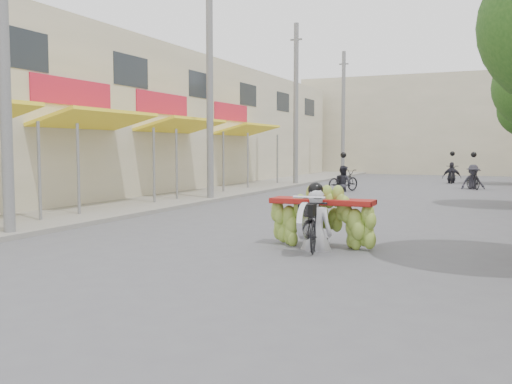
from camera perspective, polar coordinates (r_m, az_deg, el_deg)
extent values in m
plane|color=#545459|center=(7.49, -11.68, -10.39)|extent=(120.00, 120.00, 0.00)
cube|color=gray|center=(23.78, -4.56, 0.01)|extent=(4.00, 60.00, 0.12)
cube|color=beige|center=(25.68, -15.63, 6.75)|extent=(8.00, 40.00, 6.00)
cylinder|color=slate|center=(15.00, -20.85, 1.77)|extent=(0.08, 0.08, 2.55)
cube|color=yellow|center=(17.94, -15.66, 7.00)|extent=(1.77, 4.00, 0.53)
cylinder|color=slate|center=(16.03, -17.35, 2.01)|extent=(0.08, 0.08, 2.55)
cylinder|color=slate|center=(18.89, -10.17, 2.49)|extent=(0.08, 0.08, 2.55)
cube|color=red|center=(18.57, -17.85, 9.49)|extent=(0.10, 3.50, 0.80)
cube|color=yellow|center=(22.04, -7.35, 6.63)|extent=(1.77, 4.00, 0.53)
cylinder|color=slate|center=(20.07, -7.95, 2.63)|extent=(0.08, 0.08, 2.55)
cylinder|color=slate|center=(23.22, -3.29, 2.91)|extent=(0.08, 0.08, 2.55)
cube|color=red|center=(22.56, -9.32, 8.72)|extent=(0.10, 3.50, 0.80)
cube|color=yellow|center=(27.36, -0.84, 6.24)|extent=(1.77, 4.00, 0.53)
cylinder|color=slate|center=(25.38, -0.83, 3.05)|extent=(0.08, 0.08, 2.55)
cylinder|color=slate|center=(28.69, 2.15, 3.21)|extent=(0.08, 0.08, 2.55)
cube|color=red|center=(27.78, -2.51, 7.97)|extent=(0.10, 3.50, 0.80)
cube|color=#1E2328|center=(17.27, -22.49, 13.11)|extent=(0.08, 2.00, 1.10)
cube|color=#1E2328|center=(21.02, -12.42, 11.73)|extent=(0.08, 2.00, 1.10)
cube|color=#1E2328|center=(25.22, -5.61, 10.59)|extent=(0.08, 2.00, 1.10)
cube|color=#1E2328|center=(29.66, -0.82, 9.69)|extent=(0.08, 2.00, 1.10)
cube|color=#1E2328|center=(34.26, 2.68, 8.98)|extent=(0.08, 2.00, 1.10)
cube|color=#1E2328|center=(38.96, 5.34, 8.43)|extent=(0.08, 2.00, 1.10)
cube|color=beige|center=(44.12, 18.26, 6.33)|extent=(20.00, 6.00, 7.00)
cylinder|color=slate|center=(13.26, -23.93, 13.18)|extent=(0.24, 0.24, 8.00)
cylinder|color=slate|center=(20.41, -4.65, 10.35)|extent=(0.24, 0.24, 8.00)
cylinder|color=slate|center=(28.63, 4.01, 8.66)|extent=(0.24, 0.24, 8.00)
cube|color=slate|center=(29.04, 4.05, 14.97)|extent=(0.60, 0.08, 0.08)
cylinder|color=slate|center=(37.21, 8.71, 7.65)|extent=(0.24, 0.24, 8.00)
cube|color=slate|center=(37.53, 8.77, 12.54)|extent=(0.60, 0.08, 0.08)
imported|color=black|center=(10.68, 6.08, -3.17)|extent=(0.77, 1.73, 0.98)
cylinder|color=silver|center=(10.05, 4.96, -2.90)|extent=(0.10, 0.66, 0.66)
cube|color=black|center=(10.12, 5.15, -1.82)|extent=(0.28, 0.22, 0.22)
cylinder|color=silver|center=(10.20, 5.34, -0.54)|extent=(0.60, 0.05, 0.05)
cube|color=maroon|center=(10.97, 6.65, -0.93)|extent=(1.98, 0.55, 0.10)
imported|color=silver|center=(10.57, 6.02, 0.41)|extent=(0.62, 0.46, 1.73)
sphere|color=black|center=(10.51, 6.01, 4.94)|extent=(0.28, 0.28, 0.28)
imported|color=black|center=(25.02, 8.70, 1.14)|extent=(1.33, 1.78, 0.94)
imported|color=#2C2B34|center=(24.99, 8.72, 2.63)|extent=(0.93, 0.79, 1.65)
sphere|color=black|center=(24.98, 8.73, 3.68)|extent=(0.26, 0.26, 0.26)
imported|color=black|center=(27.87, 20.88, 1.23)|extent=(1.05, 1.64, 0.94)
imported|color=#2C2B34|center=(27.84, 20.92, 2.57)|extent=(1.19, 0.92, 1.65)
sphere|color=black|center=(27.83, 20.94, 3.51)|extent=(0.26, 0.26, 0.26)
imported|color=black|center=(32.14, 18.99, 1.65)|extent=(0.70, 1.66, 0.92)
imported|color=#2C2B34|center=(32.12, 19.03, 2.84)|extent=(1.00, 0.60, 1.65)
sphere|color=black|center=(32.11, 19.05, 3.65)|extent=(0.26, 0.26, 0.26)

